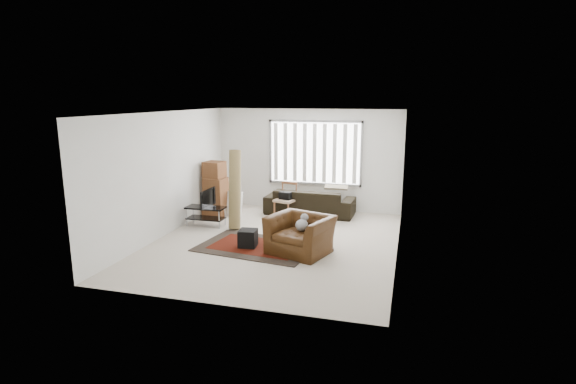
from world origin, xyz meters
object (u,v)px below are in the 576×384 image
(sofa, at_px, (310,198))
(tv_stand, at_px, (206,212))
(armchair, at_px, (300,232))
(side_chair, at_px, (286,198))
(moving_boxes, at_px, (216,190))

(sofa, bearing_deg, tv_stand, 40.30)
(sofa, bearing_deg, armchair, 100.91)
(tv_stand, xyz_separation_m, armchair, (2.61, -1.23, 0.09))
(armchair, bearing_deg, tv_stand, 172.26)
(tv_stand, xyz_separation_m, sofa, (2.14, 1.70, 0.11))
(tv_stand, relative_size, side_chair, 1.04)
(tv_stand, distance_m, armchair, 2.89)
(moving_boxes, height_order, armchair, moving_boxes)
(tv_stand, distance_m, moving_boxes, 1.05)
(side_chair, xyz_separation_m, armchair, (0.99, -2.49, -0.06))
(sofa, relative_size, side_chair, 2.58)
(sofa, xyz_separation_m, armchair, (0.47, -2.93, -0.01))
(tv_stand, bearing_deg, armchair, -25.31)
(tv_stand, distance_m, side_chair, 2.05)
(moving_boxes, height_order, sofa, moving_boxes)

